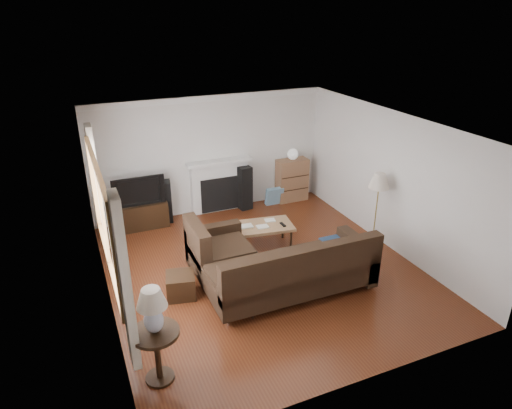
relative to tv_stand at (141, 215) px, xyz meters
name	(u,v)px	position (x,y,z in m)	size (l,w,h in m)	color
room	(263,203)	(1.60, -2.48, 0.99)	(5.10, 5.60, 2.54)	#582713
window	(103,217)	(-0.85, -2.68, 1.29)	(0.12, 2.74, 1.54)	olive
curtain_near	(125,284)	(-0.80, -4.20, 1.14)	(0.10, 0.35, 2.10)	white
curtain_far	(97,188)	(-0.80, -1.16, 1.14)	(0.10, 0.35, 2.10)	white
fireplace	(220,185)	(1.75, 0.16, 0.31)	(1.40, 0.26, 1.15)	white
tv_stand	(141,215)	(0.00, 0.00, 0.00)	(1.05, 0.47, 0.53)	black
television	(138,189)	(0.00, 0.00, 0.56)	(1.02, 0.13, 0.59)	black
speaker_left	(166,201)	(0.54, 0.07, 0.18)	(0.24, 0.29, 0.88)	black
speaker_right	(244,187)	(2.27, 0.06, 0.22)	(0.27, 0.32, 0.97)	black
bookshelf	(292,180)	(3.45, 0.05, 0.22)	(0.71, 0.34, 0.97)	brown
globe_lamp	(293,154)	(3.45, 0.05, 0.83)	(0.25, 0.25, 0.25)	white
sectional_sofa	(292,267)	(1.74, -3.25, 0.19)	(2.82, 2.06, 0.91)	black
coffee_table	(261,236)	(1.89, -1.73, -0.04)	(1.17, 0.64, 0.46)	#956C47
footstool	(181,285)	(0.13, -2.66, -0.08)	(0.44, 0.44, 0.37)	black
floor_lamp	(376,211)	(3.82, -2.53, 0.46)	(0.37, 0.37, 1.44)	#AB903B
side_table	(158,355)	(-0.55, -4.24, 0.09)	(0.57, 0.57, 0.71)	black
table_lamp	(153,311)	(-0.55, -4.24, 0.73)	(0.35, 0.35, 0.57)	silver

